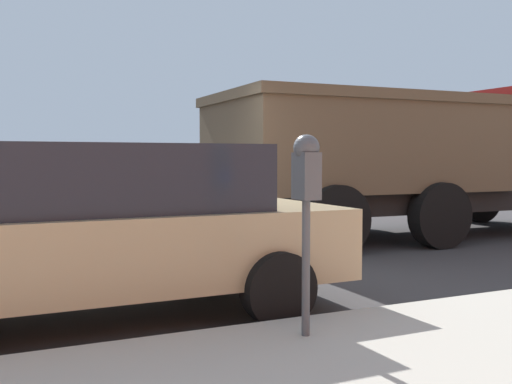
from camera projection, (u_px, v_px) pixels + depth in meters
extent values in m
plane|color=#3D3A3A|center=(180.00, 284.00, 6.74)|extent=(220.00, 220.00, 0.00)
cylinder|color=#4C5156|center=(306.00, 268.00, 4.34)|extent=(0.06, 0.06, 0.99)
cube|color=#4C5156|center=(306.00, 176.00, 4.30)|extent=(0.20, 0.14, 0.34)
sphere|color=#4C5156|center=(306.00, 148.00, 4.29)|extent=(0.19, 0.19, 0.19)
cube|color=#19389E|center=(299.00, 181.00, 4.40)|extent=(0.01, 0.11, 0.12)
cube|color=black|center=(299.00, 165.00, 4.39)|extent=(0.01, 0.10, 0.08)
cube|color=tan|center=(89.00, 246.00, 5.30)|extent=(1.96, 4.49, 0.64)
cube|color=#232833|center=(109.00, 177.00, 5.34)|extent=(1.71, 2.52, 0.58)
cylinder|color=black|center=(279.00, 289.00, 5.05)|extent=(0.22, 0.64, 0.64)
cylinder|color=black|center=(200.00, 255.00, 6.79)|extent=(0.22, 0.64, 0.64)
cube|color=black|center=(423.00, 198.00, 10.90)|extent=(2.46, 7.68, 0.35)
cube|color=brown|center=(356.00, 148.00, 10.26)|extent=(2.80, 4.79, 1.43)
cube|color=brown|center=(356.00, 102.00, 10.21)|extent=(2.90, 4.89, 0.16)
cylinder|color=black|center=(479.00, 198.00, 13.22)|extent=(0.32, 1.05, 1.04)
cylinder|color=black|center=(347.00, 203.00, 11.83)|extent=(0.32, 1.05, 1.04)
cylinder|color=black|center=(440.00, 215.00, 9.37)|extent=(0.32, 1.05, 1.04)
cylinder|color=black|center=(259.00, 207.00, 11.05)|extent=(0.32, 1.05, 1.04)
cylinder|color=black|center=(335.00, 221.00, 8.60)|extent=(0.32, 1.05, 1.04)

